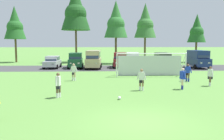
{
  "coord_description": "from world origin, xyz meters",
  "views": [
    {
      "loc": [
        -1.76,
        -10.52,
        3.52
      ],
      "look_at": [
        -0.89,
        9.13,
        1.36
      ],
      "focal_mm": 38.91,
      "sensor_mm": 36.0,
      "label": 1
    }
  ],
  "objects_px": {
    "soccer_goal": "(150,64)",
    "parked_car_slot_left": "(76,60)",
    "parked_car_slot_center": "(120,60)",
    "soccer_ball": "(119,98)",
    "parked_car_slot_right": "(163,60)",
    "parked_car_slot_center_right": "(133,60)",
    "parked_car_slot_center_left": "(94,59)",
    "player_striker_near": "(58,85)",
    "player_trailing_back": "(210,76)",
    "player_winger_left": "(141,80)",
    "player_midfield_center": "(188,73)",
    "player_defender_far": "(182,79)",
    "parked_car_slot_far_left": "(52,62)",
    "parked_car_slot_far_right": "(198,59)",
    "player_winger_right": "(74,72)"
  },
  "relations": [
    {
      "from": "player_winger_left",
      "to": "parked_car_slot_left",
      "type": "distance_m",
      "value": 18.39
    },
    {
      "from": "parked_car_slot_right",
      "to": "parked_car_slot_far_right",
      "type": "relative_size",
      "value": 0.96
    },
    {
      "from": "player_striker_near",
      "to": "soccer_goal",
      "type": "bearing_deg",
      "value": 51.95
    },
    {
      "from": "player_trailing_back",
      "to": "parked_car_slot_center_right",
      "type": "height_order",
      "value": "parked_car_slot_center_right"
    },
    {
      "from": "player_trailing_back",
      "to": "parked_car_slot_center",
      "type": "bearing_deg",
      "value": 111.56
    },
    {
      "from": "player_midfield_center",
      "to": "player_defender_far",
      "type": "height_order",
      "value": "same"
    },
    {
      "from": "player_winger_left",
      "to": "parked_car_slot_center_left",
      "type": "height_order",
      "value": "parked_car_slot_center_left"
    },
    {
      "from": "player_trailing_back",
      "to": "parked_car_slot_center_left",
      "type": "bearing_deg",
      "value": 124.78
    },
    {
      "from": "parked_car_slot_right",
      "to": "parked_car_slot_center",
      "type": "bearing_deg",
      "value": 174.0
    },
    {
      "from": "soccer_goal",
      "to": "parked_car_slot_center_right",
      "type": "relative_size",
      "value": 1.57
    },
    {
      "from": "player_winger_left",
      "to": "player_winger_right",
      "type": "bearing_deg",
      "value": 137.99
    },
    {
      "from": "player_striker_near",
      "to": "parked_car_slot_center_left",
      "type": "distance_m",
      "value": 18.45
    },
    {
      "from": "parked_car_slot_left",
      "to": "parked_car_slot_right",
      "type": "bearing_deg",
      "value": -0.94
    },
    {
      "from": "parked_car_slot_right",
      "to": "player_defender_far",
      "type": "bearing_deg",
      "value": -99.23
    },
    {
      "from": "player_winger_left",
      "to": "parked_car_slot_far_left",
      "type": "bearing_deg",
      "value": 120.44
    },
    {
      "from": "parked_car_slot_left",
      "to": "parked_car_slot_center",
      "type": "xyz_separation_m",
      "value": [
        6.4,
        0.44,
        0.0
      ]
    },
    {
      "from": "soccer_goal",
      "to": "parked_car_slot_center_left",
      "type": "relative_size",
      "value": 1.52
    },
    {
      "from": "player_trailing_back",
      "to": "parked_car_slot_far_left",
      "type": "height_order",
      "value": "parked_car_slot_far_left"
    },
    {
      "from": "soccer_ball",
      "to": "player_striker_near",
      "type": "distance_m",
      "value": 4.07
    },
    {
      "from": "soccer_ball",
      "to": "player_defender_far",
      "type": "bearing_deg",
      "value": 32.62
    },
    {
      "from": "player_striker_near",
      "to": "parked_car_slot_far_left",
      "type": "xyz_separation_m",
      "value": [
        -4.15,
        19.08,
        0.05
      ]
    },
    {
      "from": "parked_car_slot_right",
      "to": "parked_car_slot_center_right",
      "type": "bearing_deg",
      "value": 165.59
    },
    {
      "from": "parked_car_slot_center_left",
      "to": "soccer_ball",
      "type": "bearing_deg",
      "value": -83.4
    },
    {
      "from": "player_midfield_center",
      "to": "player_winger_left",
      "type": "xyz_separation_m",
      "value": [
        -4.99,
        -4.08,
        0.0
      ]
    },
    {
      "from": "player_striker_near",
      "to": "parked_car_slot_center_left",
      "type": "height_order",
      "value": "parked_car_slot_center_left"
    },
    {
      "from": "player_striker_near",
      "to": "parked_car_slot_right",
      "type": "distance_m",
      "value": 22.39
    },
    {
      "from": "player_winger_right",
      "to": "parked_car_slot_center",
      "type": "distance_m",
      "value": 13.62
    },
    {
      "from": "player_trailing_back",
      "to": "parked_car_slot_left",
      "type": "height_order",
      "value": "parked_car_slot_left"
    },
    {
      "from": "parked_car_slot_center",
      "to": "parked_car_slot_far_right",
      "type": "xyz_separation_m",
      "value": [
        11.16,
        -1.2,
        0.23
      ]
    },
    {
      "from": "player_trailing_back",
      "to": "parked_car_slot_center",
      "type": "height_order",
      "value": "parked_car_slot_center"
    },
    {
      "from": "parked_car_slot_center_right",
      "to": "player_trailing_back",
      "type": "bearing_deg",
      "value": -75.13
    },
    {
      "from": "player_trailing_back",
      "to": "parked_car_slot_center",
      "type": "relative_size",
      "value": 0.35
    },
    {
      "from": "parked_car_slot_far_left",
      "to": "player_defender_far",
      "type": "bearing_deg",
      "value": -51.53
    },
    {
      "from": "soccer_ball",
      "to": "soccer_goal",
      "type": "height_order",
      "value": "soccer_goal"
    },
    {
      "from": "soccer_goal",
      "to": "parked_car_slot_right",
      "type": "distance_m",
      "value": 9.44
    },
    {
      "from": "soccer_goal",
      "to": "player_striker_near",
      "type": "relative_size",
      "value": 4.54
    },
    {
      "from": "player_trailing_back",
      "to": "parked_car_slot_far_left",
      "type": "xyz_separation_m",
      "value": [
        -15.96,
        15.25,
        0.05
      ]
    },
    {
      "from": "player_striker_near",
      "to": "player_trailing_back",
      "type": "bearing_deg",
      "value": 17.93
    },
    {
      "from": "parked_car_slot_left",
      "to": "parked_car_slot_center_left",
      "type": "relative_size",
      "value": 0.96
    },
    {
      "from": "player_trailing_back",
      "to": "parked_car_slot_far_right",
      "type": "bearing_deg",
      "value": 71.63
    },
    {
      "from": "parked_car_slot_right",
      "to": "parked_car_slot_far_right",
      "type": "height_order",
      "value": "parked_car_slot_far_right"
    },
    {
      "from": "soccer_ball",
      "to": "parked_car_slot_left",
      "type": "xyz_separation_m",
      "value": [
        -4.79,
        20.06,
        1.0
      ]
    },
    {
      "from": "player_defender_far",
      "to": "soccer_goal",
      "type": "bearing_deg",
      "value": 96.71
    },
    {
      "from": "parked_car_slot_left",
      "to": "parked_car_slot_center",
      "type": "relative_size",
      "value": 1.0
    },
    {
      "from": "parked_car_slot_far_left",
      "to": "parked_car_slot_left",
      "type": "bearing_deg",
      "value": 3.54
    },
    {
      "from": "parked_car_slot_far_left",
      "to": "parked_car_slot_right",
      "type": "bearing_deg",
      "value": -0.02
    },
    {
      "from": "parked_car_slot_center_right",
      "to": "parked_car_slot_right",
      "type": "bearing_deg",
      "value": -14.41
    },
    {
      "from": "soccer_goal",
      "to": "parked_car_slot_left",
      "type": "distance_m",
      "value": 12.65
    },
    {
      "from": "parked_car_slot_right",
      "to": "player_trailing_back",
      "type": "bearing_deg",
      "value": -89.67
    },
    {
      "from": "parked_car_slot_center",
      "to": "soccer_ball",
      "type": "bearing_deg",
      "value": -94.48
    }
  ]
}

